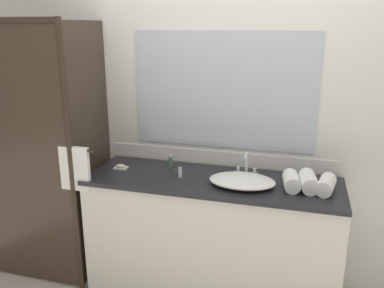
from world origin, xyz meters
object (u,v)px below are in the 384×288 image
soap_dish (121,167)px  rolled_towel_middle (309,181)px  faucet (246,168)px  amenity_bottle_body_wash (171,161)px  rolled_towel_far_edge (291,181)px  amenity_bottle_conditioner (180,173)px  rolled_towel_near_edge (326,185)px  sink_basin (242,181)px

soap_dish → rolled_towel_middle: rolled_towel_middle is taller
faucet → amenity_bottle_body_wash: (-0.58, 0.02, -0.01)m
rolled_towel_far_edge → amenity_bottle_conditioner: bearing=-179.6°
rolled_towel_far_edge → rolled_towel_near_edge: bearing=-1.1°
sink_basin → amenity_bottle_conditioner: bearing=177.3°
rolled_towel_far_edge → soap_dish: bearing=178.0°
soap_dish → rolled_towel_far_edge: size_ratio=0.47×
amenity_bottle_conditioner → sink_basin: bearing=-2.7°
faucet → amenity_bottle_body_wash: size_ratio=1.79×
faucet → rolled_towel_middle: faucet is taller
sink_basin → soap_dish: 0.94m
amenity_bottle_body_wash → rolled_towel_far_edge: 0.92m
rolled_towel_near_edge → faucet: bearing=163.3°
sink_basin → rolled_towel_middle: rolled_towel_middle is taller
soap_dish → rolled_towel_near_edge: 1.48m
amenity_bottle_body_wash → rolled_towel_near_edge: (1.13, -0.18, 0.01)m
rolled_towel_near_edge → rolled_towel_far_edge: bearing=178.9°
soap_dish → amenity_bottle_conditioner: bearing=-5.8°
rolled_towel_middle → rolled_towel_far_edge: bearing=-170.4°
faucet → rolled_towel_near_edge: faucet is taller
sink_basin → rolled_towel_near_edge: 0.54m
faucet → rolled_towel_middle: bearing=-18.0°
rolled_towel_middle → rolled_towel_far_edge: rolled_towel_middle is taller
amenity_bottle_conditioner → rolled_towel_near_edge: size_ratio=0.35×
sink_basin → faucet: 0.19m
sink_basin → faucet: faucet is taller
faucet → rolled_towel_near_edge: 0.57m
faucet → soap_dish: size_ratio=1.77×
sink_basin → rolled_towel_far_edge: bearing=4.6°
sink_basin → rolled_towel_middle: bearing=5.9°
rolled_towel_near_edge → rolled_towel_far_edge: same height
sink_basin → rolled_towel_middle: 0.44m
rolled_towel_far_edge → rolled_towel_middle: bearing=9.6°
faucet → amenity_bottle_body_wash: 0.58m
rolled_towel_middle → rolled_towel_far_edge: 0.11m
faucet → rolled_towel_near_edge: (0.54, -0.16, -0.00)m
amenity_bottle_conditioner → rolled_towel_middle: bearing=1.5°
faucet → rolled_towel_near_edge: bearing=-16.7°
sink_basin → rolled_towel_near_edge: size_ratio=2.10×
soap_dish → amenity_bottle_body_wash: 0.38m
amenity_bottle_conditioner → soap_dish: bearing=174.2°
rolled_towel_middle → rolled_towel_far_edge: (-0.11, -0.02, -0.00)m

